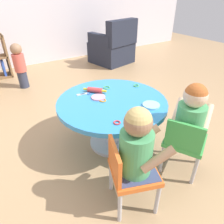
# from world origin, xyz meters

# --- Properties ---
(ground_plane) EXTENTS (10.00, 10.00, 0.00)m
(ground_plane) POSITION_xyz_m (0.00, 0.00, 0.00)
(ground_plane) COLOR tan
(craft_table) EXTENTS (0.99, 0.99, 0.49)m
(craft_table) POSITION_xyz_m (0.00, 0.00, 0.38)
(craft_table) COLOR silver
(craft_table) RESTS_ON ground
(child_chair_left) EXTENTS (0.39, 0.39, 0.54)m
(child_chair_left) POSITION_xyz_m (-0.27, -0.62, 0.31)
(child_chair_left) COLOR #B7B7BC
(child_chair_left) RESTS_ON ground
(seated_child_left) EXTENTS (0.42, 0.37, 0.51)m
(seated_child_left) POSITION_xyz_m (-0.23, -0.63, 0.53)
(seated_child_left) COLOR #3F4772
(seated_child_left) RESTS_ON ground
(child_chair_right) EXTENTS (0.41, 0.41, 0.54)m
(child_chair_right) POSITION_xyz_m (0.28, -0.61, 0.31)
(child_chair_right) COLOR #B7B7BC
(child_chair_right) RESTS_ON ground
(seated_child_right) EXTENTS (0.43, 0.40, 0.51)m
(seated_child_right) POSITION_xyz_m (0.32, -0.59, 0.53)
(seated_child_right) COLOR #3F4772
(seated_child_right) RESTS_ON ground
(armchair_dark) EXTENTS (0.83, 0.85, 0.85)m
(armchair_dark) POSITION_xyz_m (1.43, 2.15, 0.31)
(armchair_dark) COLOR #232838
(armchair_dark) RESTS_ON ground
(toddler_standing) EXTENTS (0.17, 0.17, 0.67)m
(toddler_standing) POSITION_xyz_m (-0.41, 1.89, 0.36)
(toddler_standing) COLOR #33384C
(toddler_standing) RESTS_ON ground
(rolling_pin) EXTENTS (0.17, 0.18, 0.05)m
(rolling_pin) POSITION_xyz_m (-0.05, 0.23, 0.51)
(rolling_pin) COLOR #D83F3F
(rolling_pin) RESTS_ON craft_table
(craft_scissors) EXTENTS (0.14, 0.08, 0.01)m
(craft_scissors) POSITION_xyz_m (-0.14, 0.25, 0.49)
(craft_scissors) COLOR silver
(craft_scissors) RESTS_ON craft_table
(playdough_blob_0) EXTENTS (0.13, 0.13, 0.01)m
(playdough_blob_0) POSITION_xyz_m (-0.08, 0.11, 0.49)
(playdough_blob_0) COLOR pink
(playdough_blob_0) RESTS_ON craft_table
(playdough_blob_1) EXTENTS (0.15, 0.15, 0.02)m
(playdough_blob_1) POSITION_xyz_m (0.22, -0.27, 0.49)
(playdough_blob_1) COLOR #8CCCF2
(playdough_blob_1) RESTS_ON craft_table
(cookie_cutter_0) EXTENTS (0.07, 0.07, 0.01)m
(cookie_cutter_0) POSITION_xyz_m (0.10, 0.25, 0.49)
(cookie_cutter_0) COLOR #4CB259
(cookie_cutter_0) RESTS_ON craft_table
(cookie_cutter_1) EXTENTS (0.06, 0.06, 0.01)m
(cookie_cutter_1) POSITION_xyz_m (-0.07, 0.04, 0.49)
(cookie_cutter_1) COLOR orange
(cookie_cutter_1) RESTS_ON craft_table
(cookie_cutter_2) EXTENTS (0.06, 0.06, 0.01)m
(cookie_cutter_2) POSITION_xyz_m (-0.16, -0.32, 0.49)
(cookie_cutter_2) COLOR red
(cookie_cutter_2) RESTS_ON craft_table
(cookie_cutter_3) EXTENTS (0.06, 0.06, 0.01)m
(cookie_cutter_3) POSITION_xyz_m (0.38, 0.13, 0.49)
(cookie_cutter_3) COLOR #4CB259
(cookie_cutter_3) RESTS_ON craft_table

